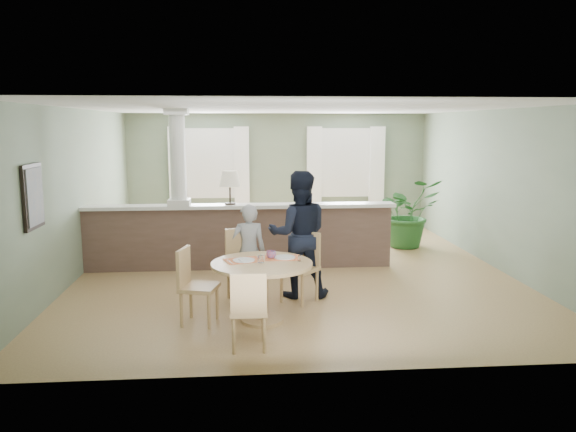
{
  "coord_description": "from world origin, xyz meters",
  "views": [
    {
      "loc": [
        -0.84,
        -9.23,
        2.44
      ],
      "look_at": [
        -0.17,
        -1.0,
        1.1
      ],
      "focal_mm": 35.0,
      "sensor_mm": 36.0,
      "label": 1
    }
  ],
  "objects": [
    {
      "name": "chair_near",
      "position": [
        -0.79,
        -3.38,
        0.49
      ],
      "size": [
        0.41,
        0.41,
        0.89
      ],
      "rotation": [
        0.0,
        0.0,
        3.14
      ],
      "color": "tan",
      "rests_on": "ground"
    },
    {
      "name": "chair_far_man",
      "position": [
        -0.02,
        -1.66,
        0.53
      ],
      "size": [
        0.62,
        0.62,
        0.97
      ],
      "rotation": [
        0.0,
        0.0,
        -0.73
      ],
      "color": "tan",
      "rests_on": "ground"
    },
    {
      "name": "sofa",
      "position": [
        0.0,
        1.61,
        0.43
      ],
      "size": [
        3.07,
        1.44,
        0.87
      ],
      "primitive_type": "imported",
      "rotation": [
        0.0,
        0.0,
        -0.1
      ],
      "color": "#866249",
      "rests_on": "ground"
    },
    {
      "name": "houseplant",
      "position": [
        2.46,
        1.66,
        0.69
      ],
      "size": [
        1.47,
        1.35,
        1.39
      ],
      "primitive_type": "imported",
      "rotation": [
        0.0,
        0.0,
        0.24
      ],
      "color": "#255D26",
      "rests_on": "ground"
    },
    {
      "name": "chair_far_boy",
      "position": [
        -0.85,
        -1.54,
        0.55
      ],
      "size": [
        0.54,
        0.54,
        1.0
      ],
      "rotation": [
        0.0,
        0.0,
        0.24
      ],
      "color": "tan",
      "rests_on": "ground"
    },
    {
      "name": "man_person",
      "position": [
        -0.05,
        -1.44,
        0.9
      ],
      "size": [
        0.9,
        0.71,
        1.81
      ],
      "primitive_type": "imported",
      "rotation": [
        0.0,
        0.0,
        3.12
      ],
      "color": "black",
      "rests_on": "ground"
    },
    {
      "name": "dining_table",
      "position": [
        -0.61,
        -2.47,
        0.61
      ],
      "size": [
        1.26,
        1.26,
        0.86
      ],
      "rotation": [
        0.0,
        0.0,
        0.31
      ],
      "color": "tan",
      "rests_on": "ground"
    },
    {
      "name": "chair_side",
      "position": [
        -1.46,
        -2.47,
        0.52
      ],
      "size": [
        0.52,
        0.52,
        0.95
      ],
      "rotation": [
        0.0,
        0.0,
        1.32
      ],
      "color": "tan",
      "rests_on": "ground"
    },
    {
      "name": "room_shell",
      "position": [
        -0.03,
        0.63,
        1.81
      ],
      "size": [
        7.02,
        8.02,
        2.71
      ],
      "color": "gray",
      "rests_on": "ground"
    },
    {
      "name": "ground",
      "position": [
        0.0,
        0.0,
        0.0
      ],
      "size": [
        8.0,
        8.0,
        0.0
      ],
      "primitive_type": "plane",
      "color": "tan",
      "rests_on": "ground"
    },
    {
      "name": "pony_wall",
      "position": [
        -0.99,
        0.2,
        0.71
      ],
      "size": [
        5.32,
        0.38,
        2.7
      ],
      "color": "brown",
      "rests_on": "ground"
    },
    {
      "name": "child_person",
      "position": [
        -0.77,
        -1.44,
        0.67
      ],
      "size": [
        0.51,
        0.35,
        1.35
      ],
      "primitive_type": "imported",
      "rotation": [
        0.0,
        0.0,
        3.2
      ],
      "color": "gray",
      "rests_on": "ground"
    }
  ]
}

